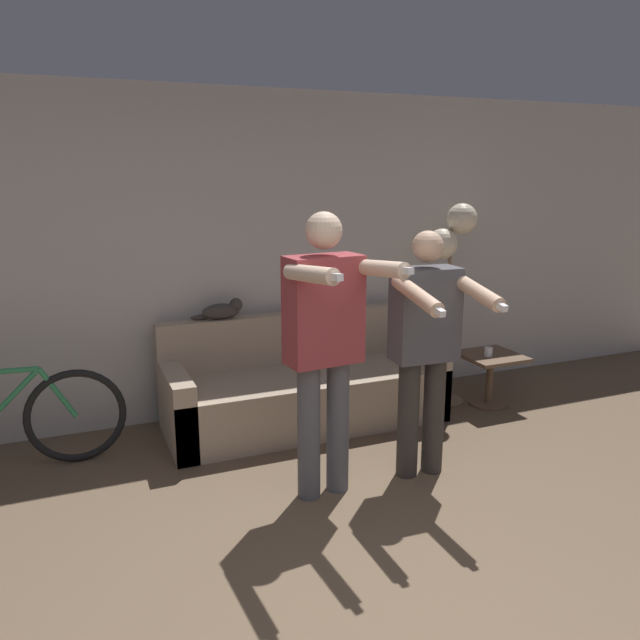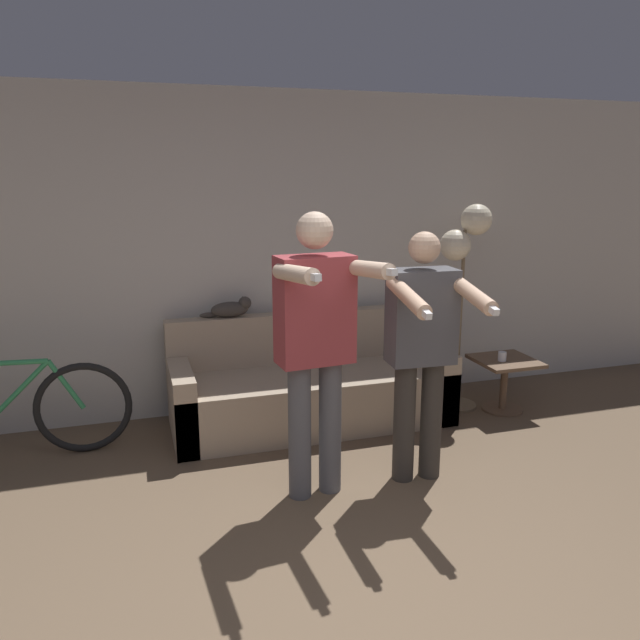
{
  "view_description": "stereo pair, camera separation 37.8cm",
  "coord_description": "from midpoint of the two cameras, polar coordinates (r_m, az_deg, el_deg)",
  "views": [
    {
      "loc": [
        -1.23,
        -1.72,
        1.97
      ],
      "look_at": [
        0.36,
        2.1,
        0.98
      ],
      "focal_mm": 35.0,
      "sensor_mm": 36.0,
      "label": 1
    },
    {
      "loc": [
        -0.87,
        -1.85,
        1.97
      ],
      "look_at": [
        0.36,
        2.1,
        0.98
      ],
      "focal_mm": 35.0,
      "sensor_mm": 36.0,
      "label": 2
    }
  ],
  "objects": [
    {
      "name": "wall_back",
      "position": [
        5.09,
        -10.52,
        5.68
      ],
      "size": [
        10.0,
        0.05,
        2.6
      ],
      "color": "beige",
      "rests_on": "ground_plane"
    },
    {
      "name": "cup",
      "position": [
        5.4,
        13.23,
        -2.87
      ],
      "size": [
        0.07,
        0.07,
        0.08
      ],
      "color": "silver",
      "rests_on": "side_table"
    },
    {
      "name": "person_left",
      "position": [
        3.67,
        -2.48,
        -1.58
      ],
      "size": [
        0.56,
        0.71,
        1.75
      ],
      "rotation": [
        0.0,
        0.0,
        0.09
      ],
      "color": "#56565B",
      "rests_on": "ground_plane"
    },
    {
      "name": "couch",
      "position": [
        4.99,
        -3.65,
        -6.38
      ],
      "size": [
        2.19,
        0.8,
        0.84
      ],
      "color": "tan",
      "rests_on": "ground_plane"
    },
    {
      "name": "cat",
      "position": [
        4.95,
        -11.04,
        0.86
      ],
      "size": [
        0.42,
        0.12,
        0.16
      ],
      "color": "#3D3833",
      "rests_on": "couch"
    },
    {
      "name": "floor_lamp",
      "position": [
        5.26,
        9.91,
        6.61
      ],
      "size": [
        0.43,
        0.35,
        1.71
      ],
      "color": "#756047",
      "rests_on": "ground_plane"
    },
    {
      "name": "side_table",
      "position": [
        5.5,
        13.43,
        -4.33
      ],
      "size": [
        0.48,
        0.48,
        0.45
      ],
      "color": "brown",
      "rests_on": "ground_plane"
    },
    {
      "name": "person_right",
      "position": [
        3.97,
        6.97,
        -1.9
      ],
      "size": [
        0.51,
        0.69,
        1.62
      ],
      "rotation": [
        0.0,
        0.0,
        -0.06
      ],
      "color": "#38332D",
      "rests_on": "ground_plane"
    }
  ]
}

